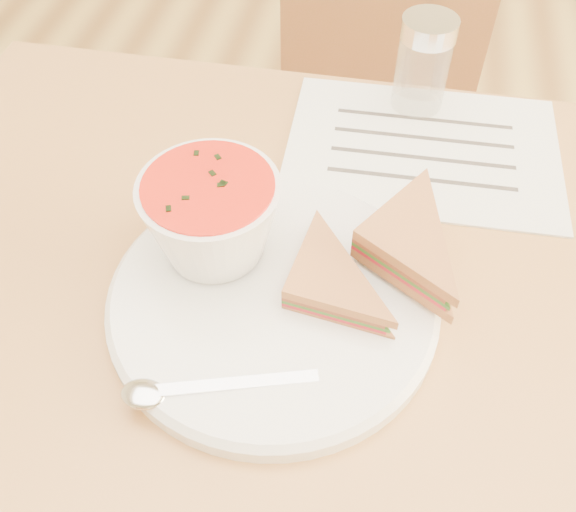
% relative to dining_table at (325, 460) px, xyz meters
% --- Properties ---
extents(dining_table, '(1.00, 0.70, 0.75)m').
position_rel_dining_table_xyz_m(dining_table, '(0.00, 0.00, 0.00)').
color(dining_table, olive).
rests_on(dining_table, floor).
extents(chair_far, '(0.39, 0.39, 0.86)m').
position_rel_dining_table_xyz_m(chair_far, '(-0.01, 0.56, 0.05)').
color(chair_far, brown).
rests_on(chair_far, floor).
extents(plate, '(0.34, 0.34, 0.02)m').
position_rel_dining_table_xyz_m(plate, '(-0.06, -0.02, 0.38)').
color(plate, white).
rests_on(plate, dining_table).
extents(soup_bowl, '(0.15, 0.15, 0.09)m').
position_rel_dining_table_xyz_m(soup_bowl, '(-0.13, 0.02, 0.43)').
color(soup_bowl, white).
rests_on(soup_bowl, plate).
extents(sandwich_half_a, '(0.12, 0.12, 0.03)m').
position_rel_dining_table_xyz_m(sandwich_half_a, '(-0.05, -0.03, 0.41)').
color(sandwich_half_a, '#BD7842').
rests_on(sandwich_half_a, plate).
extents(sandwich_half_b, '(0.15, 0.15, 0.03)m').
position_rel_dining_table_xyz_m(sandwich_half_b, '(0.00, 0.03, 0.42)').
color(sandwich_half_b, '#BD7842').
rests_on(sandwich_half_b, plate).
extents(spoon, '(0.19, 0.09, 0.01)m').
position_rel_dining_table_xyz_m(spoon, '(-0.09, -0.12, 0.40)').
color(spoon, silver).
rests_on(spoon, plate).
extents(paper_menu, '(0.31, 0.23, 0.00)m').
position_rel_dining_table_xyz_m(paper_menu, '(0.06, 0.23, 0.38)').
color(paper_menu, white).
rests_on(paper_menu, dining_table).
extents(condiment_shaker, '(0.07, 0.07, 0.11)m').
position_rel_dining_table_xyz_m(condiment_shaker, '(0.05, 0.31, 0.43)').
color(condiment_shaker, silver).
rests_on(condiment_shaker, dining_table).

